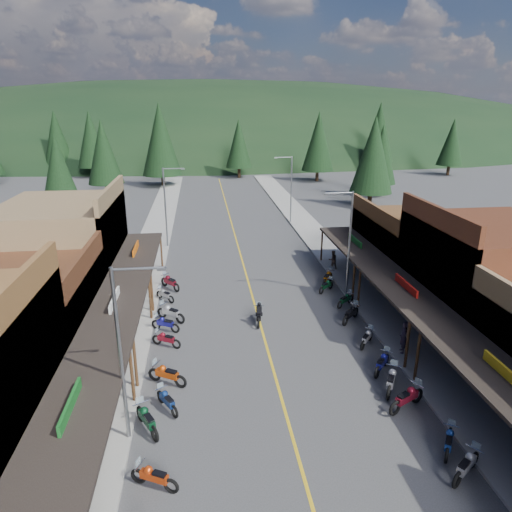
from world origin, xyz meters
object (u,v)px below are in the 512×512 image
object	(u,v)px
bike_east_6	(391,379)
rider_on_bike	(259,314)
bike_west_7	(167,374)
bike_east_10	(345,299)
shop_west_2	(23,317)
pine_7	(57,137)
shop_east_3	(413,247)
pedestrian_east_a	(403,337)
bike_west_6	(167,400)
bike_west_9	(165,323)
bike_east_7	(382,362)
bike_west_10	(171,312)
bike_west_11	(165,294)
streetlight_0	(123,349)
bike_east_8	(367,337)
pine_6	(452,142)
pine_11	(373,154)
pine_2	(160,139)
bike_west_4	(154,476)
bike_east_11	(326,285)
pine_4	(319,141)
pine_8	(58,167)
streetlight_1	(167,204)
bike_east_4	(449,440)
pine_10	(103,152)
streetlight_2	(348,239)
pedestrian_east_b	(333,260)
pine_3	(239,143)
pine_5	(379,132)
bike_east_9	(351,313)
pine_9	(381,155)
streetlight_3	(290,187)
bike_east_12	(328,277)
bike_east_3	(467,464)
pine_1	(91,139)
bike_east_5	(407,397)

from	to	relation	value
bike_east_6	rider_on_bike	xyz separation A→B (m)	(-5.72, 8.26, -0.02)
bike_west_7	bike_east_10	world-z (taller)	bike_west_7
shop_west_2	pine_7	size ratio (longest dim) A/B	0.87
shop_east_3	pedestrian_east_a	size ratio (longest dim) A/B	5.67
bike_west_6	bike_west_9	world-z (taller)	bike_west_9
bike_west_9	bike_east_7	world-z (taller)	bike_east_7
bike_west_10	bike_west_11	distance (m)	3.40
shop_east_3	bike_west_11	size ratio (longest dim) A/B	5.85
streetlight_0	bike_east_8	size ratio (longest dim) A/B	4.26
pine_6	pine_11	bearing A→B (deg)	-135.00
pine_2	bike_east_10	size ratio (longest dim) A/B	7.46
bike_west_4	bike_east_11	distance (m)	21.16
bike_west_4	bike_west_6	xyz separation A→B (m)	(0.20, 4.66, -0.01)
pine_4	pine_8	xyz separation A→B (m)	(-40.00, -20.00, -1.26)
bike_west_7	pedestrian_east_a	world-z (taller)	pedestrian_east_a
streetlight_1	bike_east_4	distance (m)	33.38
streetlight_1	pine_10	world-z (taller)	pine_10
pine_4	bike_west_10	bearing A→B (deg)	-113.59
streetlight_2	pedestrian_east_a	size ratio (longest dim) A/B	4.16
bike_west_11	pedestrian_east_b	world-z (taller)	pedestrian_east_b
pine_3	bike_east_8	bearing A→B (deg)	-88.24
shop_west_2	pine_3	xyz separation A→B (m)	(17.75, 64.30, 3.95)
pine_3	bike_west_10	xyz separation A→B (m)	(-9.89, -60.70, -5.83)
pine_5	streetlight_1	bearing A→B (deg)	-129.32
bike_east_6	bike_east_11	world-z (taller)	bike_east_6
bike_east_10	streetlight_1	bearing A→B (deg)	-178.79
pine_8	bike_west_11	xyz separation A→B (m)	(15.51, -31.35, -5.45)
bike_east_9	bike_west_11	bearing A→B (deg)	-157.58
pedestrian_east_a	pine_7	bearing A→B (deg)	-138.60
pine_8	pine_9	bearing A→B (deg)	6.20
pine_2	bike_east_10	distance (m)	54.91
pine_2	pine_6	xyz separation A→B (m)	(56.00, 6.00, -1.51)
pine_5	pedestrian_east_b	world-z (taller)	pine_5
bike_east_7	bike_east_9	size ratio (longest dim) A/B	0.95
streetlight_3	bike_east_12	bearing A→B (deg)	-91.90
pine_11	pine_8	bearing A→B (deg)	177.27
streetlight_1	pine_7	distance (m)	59.59
pine_11	bike_west_4	distance (m)	53.86
bike_east_3	bike_west_10	bearing A→B (deg)	-176.95
shop_east_3	streetlight_3	world-z (taller)	streetlight_3
pine_4	bike_west_6	world-z (taller)	pine_4
pine_5	streetlight_0	bearing A→B (deg)	-117.70
pedestrian_east_a	bike_east_6	bearing A→B (deg)	-18.06
pine_9	bike_east_3	bearing A→B (deg)	-107.94
bike_east_9	bike_east_10	world-z (taller)	bike_east_9
streetlight_3	bike_west_11	world-z (taller)	streetlight_3
shop_east_3	pine_1	size ratio (longest dim) A/B	0.87
streetlight_0	pedestrian_east_b	xyz separation A→B (m)	(14.54, 19.46, -3.48)
pine_11	bike_east_7	xyz separation A→B (m)	(-14.17, -40.28, -6.59)
bike_east_5	bike_east_11	xyz separation A→B (m)	(0.00, 14.38, -0.13)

